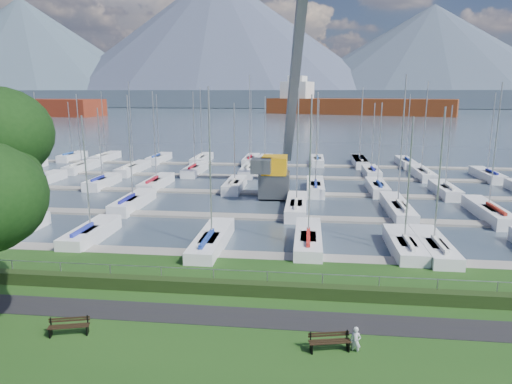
# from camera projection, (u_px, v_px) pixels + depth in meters

# --- Properties ---
(path) EXTENTS (160.00, 2.00, 0.04)m
(path) POSITION_uv_depth(u_px,v_px,m) (221.00, 316.00, 22.49)
(path) COLOR black
(path) RESTS_ON grass
(water) EXTENTS (800.00, 540.00, 0.20)m
(water) POSITION_uv_depth(u_px,v_px,m) (302.00, 111.00, 277.75)
(water) COLOR #3B4857
(hedge) EXTENTS (80.00, 0.70, 0.70)m
(hedge) POSITION_uv_depth(u_px,v_px,m) (230.00, 288.00, 24.94)
(hedge) COLOR black
(hedge) RESTS_ON grass
(fence) EXTENTS (80.00, 0.04, 0.04)m
(fence) POSITION_uv_depth(u_px,v_px,m) (231.00, 270.00, 25.14)
(fence) COLOR gray
(fence) RESTS_ON grass
(foothill) EXTENTS (900.00, 80.00, 12.00)m
(foothill) POSITION_uv_depth(u_px,v_px,m) (304.00, 98.00, 344.30)
(foothill) COLOR #3C4958
(foothill) RESTS_ON water
(mountains) EXTENTS (1190.00, 360.00, 115.00)m
(mountains) POSITION_uv_depth(u_px,v_px,m) (314.00, 51.00, 407.14)
(mountains) COLOR #475468
(mountains) RESTS_ON water
(docks) EXTENTS (90.00, 41.60, 0.25)m
(docks) POSITION_uv_depth(u_px,v_px,m) (270.00, 193.00, 50.67)
(docks) COLOR gray
(docks) RESTS_ON water
(bench_left) EXTENTS (1.85, 0.87, 0.85)m
(bench_left) POSITION_uv_depth(u_px,v_px,m) (69.00, 326.00, 20.68)
(bench_left) COLOR black
(bench_left) RESTS_ON grass
(bench_right) EXTENTS (1.85, 0.80, 0.85)m
(bench_right) POSITION_uv_depth(u_px,v_px,m) (329.00, 342.00, 19.41)
(bench_right) COLOR black
(bench_right) RESTS_ON grass
(person) EXTENTS (0.53, 0.44, 1.26)m
(person) POSITION_uv_depth(u_px,v_px,m) (356.00, 338.00, 19.30)
(person) COLOR silver
(person) RESTS_ON grass
(crane) EXTENTS (5.57, 13.22, 22.35)m
(crane) POSITION_uv_depth(u_px,v_px,m) (280.00, 144.00, 48.73)
(crane) COLOR #525559
(crane) RESTS_ON water
(cargo_ship_west) EXTENTS (99.11, 33.19, 21.50)m
(cargo_ship_west) POSITION_uv_depth(u_px,v_px,m) (1.00, 107.00, 221.73)
(cargo_ship_west) COLOR maroon
(cargo_ship_west) RESTS_ON water
(cargo_ship_mid) EXTENTS (93.04, 46.64, 21.50)m
(cargo_ship_mid) POSITION_uv_depth(u_px,v_px,m) (349.00, 106.00, 229.71)
(cargo_ship_mid) COLOR maroon
(cargo_ship_mid) RESTS_ON water
(sailboat_fleet) EXTENTS (75.94, 49.78, 13.58)m
(sailboat_fleet) POSITION_uv_depth(u_px,v_px,m) (259.00, 141.00, 51.80)
(sailboat_fleet) COLOR navy
(sailboat_fleet) RESTS_ON water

